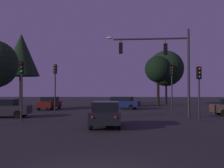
{
  "coord_description": "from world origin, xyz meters",
  "views": [
    {
      "loc": [
        0.72,
        -6.8,
        2.1
      ],
      "look_at": [
        -0.07,
        15.61,
        2.75
      ],
      "focal_mm": 43.82,
      "sensor_mm": 36.0,
      "label": 1
    }
  ],
  "objects_px": {
    "traffic_light_corner_left": "(199,82)",
    "traffic_light_median": "(22,79)",
    "tree_left_far": "(158,69)",
    "traffic_light_far_side": "(172,80)",
    "traffic_signal_mast_arm": "(165,58)",
    "car_nearside_lane": "(106,114)",
    "car_far_lane": "(121,103)",
    "car_crossing_left": "(3,108)",
    "tree_behind_sign": "(166,69)",
    "car_parked_lot": "(50,103)",
    "tree_center_horizon": "(21,55)",
    "traffic_light_corner_right": "(55,79)"
  },
  "relations": [
    {
      "from": "traffic_light_median",
      "to": "tree_center_horizon",
      "type": "bearing_deg",
      "value": 110.64
    },
    {
      "from": "car_parked_lot",
      "to": "tree_center_horizon",
      "type": "height_order",
      "value": "tree_center_horizon"
    },
    {
      "from": "traffic_light_corner_left",
      "to": "tree_behind_sign",
      "type": "bearing_deg",
      "value": 85.87
    },
    {
      "from": "traffic_light_corner_right",
      "to": "car_parked_lot",
      "type": "height_order",
      "value": "traffic_light_corner_right"
    },
    {
      "from": "traffic_signal_mast_arm",
      "to": "tree_behind_sign",
      "type": "distance_m",
      "value": 24.45
    },
    {
      "from": "traffic_light_far_side",
      "to": "tree_center_horizon",
      "type": "distance_m",
      "value": 23.23
    },
    {
      "from": "car_far_lane",
      "to": "car_parked_lot",
      "type": "relative_size",
      "value": 1.16
    },
    {
      "from": "car_far_lane",
      "to": "car_parked_lot",
      "type": "bearing_deg",
      "value": -170.94
    },
    {
      "from": "traffic_signal_mast_arm",
      "to": "tree_left_far",
      "type": "xyz_separation_m",
      "value": [
        1.96,
        18.82,
        0.64
      ]
    },
    {
      "from": "traffic_light_corner_right",
      "to": "car_parked_lot",
      "type": "bearing_deg",
      "value": 109.51
    },
    {
      "from": "car_nearside_lane",
      "to": "car_crossing_left",
      "type": "bearing_deg",
      "value": 146.82
    },
    {
      "from": "traffic_signal_mast_arm",
      "to": "tree_center_horizon",
      "type": "relative_size",
      "value": 0.67
    },
    {
      "from": "traffic_light_median",
      "to": "tree_left_far",
      "type": "distance_m",
      "value": 24.91
    },
    {
      "from": "car_nearside_lane",
      "to": "tree_left_far",
      "type": "xyz_separation_m",
      "value": [
        6.36,
        24.51,
        4.67
      ]
    },
    {
      "from": "traffic_light_corner_left",
      "to": "traffic_light_median",
      "type": "distance_m",
      "value": 12.8
    },
    {
      "from": "traffic_light_corner_left",
      "to": "tree_left_far",
      "type": "relative_size",
      "value": 0.52
    },
    {
      "from": "traffic_light_corner_left",
      "to": "traffic_light_far_side",
      "type": "bearing_deg",
      "value": 93.64
    },
    {
      "from": "traffic_signal_mast_arm",
      "to": "car_parked_lot",
      "type": "height_order",
      "value": "traffic_signal_mast_arm"
    },
    {
      "from": "traffic_light_far_side",
      "to": "car_crossing_left",
      "type": "xyz_separation_m",
      "value": [
        -14.73,
        -5.64,
        -2.51
      ]
    },
    {
      "from": "traffic_light_corner_right",
      "to": "tree_behind_sign",
      "type": "distance_m",
      "value": 24.51
    },
    {
      "from": "traffic_signal_mast_arm",
      "to": "traffic_light_corner_left",
      "type": "distance_m",
      "value": 3.66
    },
    {
      "from": "car_nearside_lane",
      "to": "tree_behind_sign",
      "type": "height_order",
      "value": "tree_behind_sign"
    },
    {
      "from": "traffic_light_far_side",
      "to": "car_nearside_lane",
      "type": "relative_size",
      "value": 1.16
    },
    {
      "from": "car_parked_lot",
      "to": "tree_center_horizon",
      "type": "xyz_separation_m",
      "value": [
        -6.14,
        7.21,
        6.71
      ]
    },
    {
      "from": "traffic_light_far_side",
      "to": "tree_center_horizon",
      "type": "bearing_deg",
      "value": 149.65
    },
    {
      "from": "traffic_light_corner_left",
      "to": "car_parked_lot",
      "type": "height_order",
      "value": "traffic_light_corner_left"
    },
    {
      "from": "traffic_light_median",
      "to": "car_far_lane",
      "type": "bearing_deg",
      "value": 62.64
    },
    {
      "from": "car_crossing_left",
      "to": "traffic_light_corner_left",
      "type": "bearing_deg",
      "value": -8.31
    },
    {
      "from": "traffic_light_corner_right",
      "to": "tree_behind_sign",
      "type": "relative_size",
      "value": 0.53
    },
    {
      "from": "traffic_light_far_side",
      "to": "car_crossing_left",
      "type": "height_order",
      "value": "traffic_light_far_side"
    },
    {
      "from": "traffic_light_corner_right",
      "to": "traffic_signal_mast_arm",
      "type": "bearing_deg",
      "value": -22.35
    },
    {
      "from": "traffic_light_far_side",
      "to": "car_crossing_left",
      "type": "bearing_deg",
      "value": -159.05
    },
    {
      "from": "tree_left_far",
      "to": "car_far_lane",
      "type": "bearing_deg",
      "value": -126.31
    },
    {
      "from": "traffic_light_median",
      "to": "tree_behind_sign",
      "type": "height_order",
      "value": "tree_behind_sign"
    },
    {
      "from": "traffic_light_far_side",
      "to": "traffic_signal_mast_arm",
      "type": "bearing_deg",
      "value": -105.78
    },
    {
      "from": "car_nearside_lane",
      "to": "tree_left_far",
      "type": "distance_m",
      "value": 25.74
    },
    {
      "from": "traffic_light_corner_right",
      "to": "car_nearside_lane",
      "type": "relative_size",
      "value": 1.18
    },
    {
      "from": "traffic_light_median",
      "to": "tree_left_far",
      "type": "height_order",
      "value": "tree_left_far"
    },
    {
      "from": "traffic_light_median",
      "to": "traffic_light_far_side",
      "type": "height_order",
      "value": "traffic_light_far_side"
    },
    {
      "from": "traffic_light_far_side",
      "to": "car_nearside_lane",
      "type": "distance_m",
      "value": 13.08
    },
    {
      "from": "traffic_signal_mast_arm",
      "to": "car_nearside_lane",
      "type": "xyz_separation_m",
      "value": [
        -4.39,
        -5.69,
        -4.03
      ]
    },
    {
      "from": "car_nearside_lane",
      "to": "traffic_light_median",
      "type": "bearing_deg",
      "value": 153.2
    },
    {
      "from": "car_far_lane",
      "to": "tree_center_horizon",
      "type": "relative_size",
      "value": 0.46
    },
    {
      "from": "car_far_lane",
      "to": "tree_left_far",
      "type": "bearing_deg",
      "value": 53.69
    },
    {
      "from": "traffic_light_corner_right",
      "to": "car_nearside_lane",
      "type": "height_order",
      "value": "traffic_light_corner_right"
    },
    {
      "from": "traffic_light_corner_left",
      "to": "traffic_light_median",
      "type": "height_order",
      "value": "traffic_light_median"
    },
    {
      "from": "traffic_light_median",
      "to": "car_far_lane",
      "type": "distance_m",
      "value": 15.76
    },
    {
      "from": "car_nearside_lane",
      "to": "car_far_lane",
      "type": "xyz_separation_m",
      "value": [
        0.87,
        17.04,
        0.0
      ]
    },
    {
      "from": "traffic_light_corner_left",
      "to": "car_far_lane",
      "type": "bearing_deg",
      "value": 112.56
    },
    {
      "from": "traffic_signal_mast_arm",
      "to": "traffic_light_median",
      "type": "relative_size",
      "value": 1.66
    }
  ]
}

